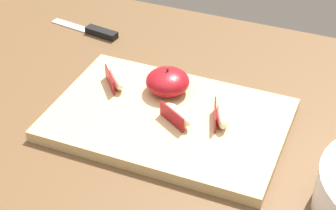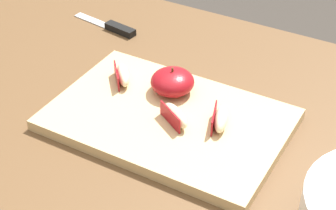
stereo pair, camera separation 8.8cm
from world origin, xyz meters
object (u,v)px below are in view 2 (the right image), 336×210
at_px(apple_wedge_right, 175,116).
at_px(paring_knife, 115,28).
at_px(cutting_board, 168,120).
at_px(apple_half_skin_up, 172,82).
at_px(apple_wedge_near_knife, 123,75).
at_px(apple_wedge_back, 221,119).

relative_size(apple_wedge_right, paring_knife, 0.40).
distance_m(cutting_board, paring_knife, 0.33).
height_order(apple_half_skin_up, apple_wedge_near_knife, apple_half_skin_up).
height_order(cutting_board, apple_wedge_back, apple_wedge_back).
bearing_deg(apple_half_skin_up, paring_knife, 144.82).
distance_m(apple_wedge_near_knife, paring_knife, 0.22).
relative_size(apple_wedge_right, apple_wedge_near_knife, 1.05).
bearing_deg(apple_wedge_right, cutting_board, 148.23).
relative_size(apple_half_skin_up, apple_wedge_near_knife, 1.20).
bearing_deg(paring_knife, cutting_board, -41.17).
bearing_deg(apple_wedge_back, apple_wedge_near_knife, 172.07).
xyz_separation_m(apple_half_skin_up, apple_wedge_near_knife, (-0.09, -0.02, -0.01)).
distance_m(cutting_board, apple_wedge_right, 0.03).
distance_m(apple_half_skin_up, paring_knife, 0.28).
bearing_deg(paring_knife, apple_wedge_back, -31.13).
height_order(apple_wedge_back, apple_wedge_near_knife, same).
height_order(apple_wedge_back, paring_knife, apple_wedge_back).
xyz_separation_m(apple_half_skin_up, apple_wedge_right, (0.04, -0.07, -0.01)).
height_order(apple_half_skin_up, paring_knife, apple_half_skin_up).
bearing_deg(cutting_board, paring_knife, 138.83).
xyz_separation_m(cutting_board, apple_half_skin_up, (-0.03, 0.06, 0.03)).
bearing_deg(apple_wedge_right, apple_half_skin_up, 121.84).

